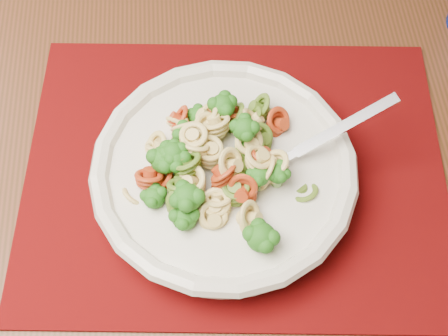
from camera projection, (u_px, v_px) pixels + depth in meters
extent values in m
cube|color=#502616|center=(212.00, 68.00, 0.75)|extent=(1.27, 0.84, 0.04)
cube|color=#4D0503|center=(235.00, 171.00, 0.66)|extent=(0.48, 0.39, 0.00)
cylinder|color=beige|center=(224.00, 185.00, 0.64)|extent=(0.11, 0.11, 0.01)
cylinder|color=beige|center=(224.00, 176.00, 0.62)|extent=(0.25, 0.25, 0.03)
torus|color=beige|center=(224.00, 168.00, 0.61)|extent=(0.27, 0.27, 0.02)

